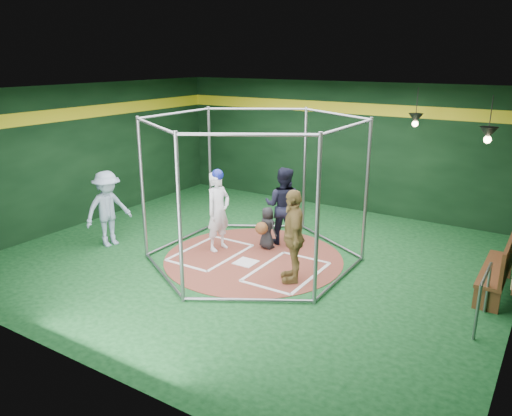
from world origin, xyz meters
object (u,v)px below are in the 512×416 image
Objects in this scene: dugout_bench at (501,265)px; umpire at (283,206)px; visitor_leopard at (293,236)px; batter_figure at (218,210)px.

umpire is at bearing 178.45° from dugout_bench.
visitor_leopard is at bearing 110.22° from umpire.
visitor_leopard is at bearing -14.29° from batter_figure.
batter_figure is 1.01× the size of visitor_leopard.
umpire is at bearing -178.93° from visitor_leopard.
dugout_bench is (4.57, -0.12, -0.34)m from umpire.
visitor_leopard is 3.76m from dugout_bench.
dugout_bench is at bearing 10.04° from batter_figure.
batter_figure is at bearing -137.89° from visitor_leopard.
umpire reaches higher than dugout_bench.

